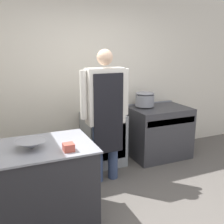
{
  "coord_description": "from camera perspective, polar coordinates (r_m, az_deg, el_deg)",
  "views": [
    {
      "loc": [
        -1.3,
        -2.0,
        1.85
      ],
      "look_at": [
        0.05,
        1.11,
        1.0
      ],
      "focal_mm": 42.0,
      "sensor_mm": 36.0,
      "label": 1
    }
  ],
  "objects": [
    {
      "name": "prep_counter",
      "position": [
        2.93,
        -15.96,
        -15.27
      ],
      "size": [
        1.17,
        0.79,
        0.88
      ],
      "color": "#2D2D33",
      "rests_on": "ground_plane"
    },
    {
      "name": "fridge_unit",
      "position": [
        4.23,
        -1.9,
        -5.89
      ],
      "size": [
        0.61,
        0.58,
        0.82
      ],
      "color": "#93999E",
      "rests_on": "ground_plane"
    },
    {
      "name": "wall_back",
      "position": [
        4.28,
        -5.65,
        7.22
      ],
      "size": [
        8.0,
        0.05,
        2.7
      ],
      "color": "silver",
      "rests_on": "ground_plane"
    },
    {
      "name": "mixing_bowl",
      "position": [
        2.69,
        -17.22,
        -6.8
      ],
      "size": [
        0.3,
        0.3,
        0.09
      ],
      "color": "gray",
      "rests_on": "prep_counter"
    },
    {
      "name": "stock_pot",
      "position": [
        4.42,
        7.15,
        2.86
      ],
      "size": [
        0.31,
        0.31,
        0.24
      ],
      "color": "gray",
      "rests_on": "stove"
    },
    {
      "name": "person_cook",
      "position": [
        3.51,
        -1.45,
        0.88
      ],
      "size": [
        0.69,
        0.24,
        1.82
      ],
      "color": "#38476B",
      "rests_on": "ground_plane"
    },
    {
      "name": "stove",
      "position": [
        4.58,
        10.1,
        -4.27
      ],
      "size": [
        0.97,
        0.72,
        0.88
      ],
      "color": "#38383D",
      "rests_on": "ground_plane"
    },
    {
      "name": "plastic_tub",
      "position": [
        2.56,
        -9.43,
        -7.58
      ],
      "size": [
        0.1,
        0.1,
        0.08
      ],
      "color": "#B24C3F",
      "rests_on": "prep_counter"
    }
  ]
}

